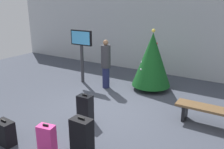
# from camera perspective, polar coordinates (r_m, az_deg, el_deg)

# --- Properties ---
(ground_plane) EXTENTS (16.00, 16.00, 0.00)m
(ground_plane) POSITION_cam_1_polar(r_m,az_deg,el_deg) (6.91, -1.57, -8.79)
(ground_plane) COLOR #424754
(back_wall) EXTENTS (16.00, 0.20, 3.27)m
(back_wall) POSITION_cam_1_polar(r_m,az_deg,el_deg) (10.29, 12.19, 9.13)
(back_wall) COLOR #B7BCC1
(back_wall) RESTS_ON ground_plane
(holiday_tree) EXTENTS (1.33, 1.33, 2.10)m
(holiday_tree) POSITION_cam_1_polar(r_m,az_deg,el_deg) (8.36, 9.36, 3.50)
(holiday_tree) COLOR #4C3319
(holiday_tree) RESTS_ON ground_plane
(flight_info_kiosk) EXTENTS (0.89, 0.12, 1.96)m
(flight_info_kiosk) POSITION_cam_1_polar(r_m,az_deg,el_deg) (9.02, -7.16, 6.59)
(flight_info_kiosk) COLOR #333338
(flight_info_kiosk) RESTS_ON ground_plane
(waiting_bench) EXTENTS (1.78, 0.44, 0.48)m
(waiting_bench) POSITION_cam_1_polar(r_m,az_deg,el_deg) (6.54, 22.50, -8.21)
(waiting_bench) COLOR brown
(waiting_bench) RESTS_ON ground_plane
(traveller_0) EXTENTS (0.35, 0.35, 1.72)m
(traveller_0) POSITION_cam_1_polar(r_m,az_deg,el_deg) (8.45, -1.46, 2.72)
(traveller_0) COLOR #1E234C
(traveller_0) RESTS_ON ground_plane
(suitcase_0) EXTENTS (0.45, 0.28, 0.59)m
(suitcase_0) POSITION_cam_1_polar(r_m,az_deg,el_deg) (5.88, -23.75, -12.39)
(suitcase_0) COLOR black
(suitcase_0) RESTS_ON ground_plane
(suitcase_1) EXTENTS (0.39, 0.28, 0.61)m
(suitcase_1) POSITION_cam_1_polar(r_m,az_deg,el_deg) (5.37, -15.05, -14.23)
(suitcase_1) COLOR #E5388C
(suitcase_1) RESTS_ON ground_plane
(suitcase_3) EXTENTS (0.38, 0.27, 0.76)m
(suitcase_3) POSITION_cam_1_polar(r_m,az_deg,el_deg) (6.30, -6.30, -7.96)
(suitcase_3) COLOR black
(suitcase_3) RESTS_ON ground_plane
(suitcase_4) EXTENTS (0.43, 0.28, 0.83)m
(suitcase_4) POSITION_cam_1_polar(r_m,az_deg,el_deg) (5.08, -7.07, -14.28)
(suitcase_4) COLOR black
(suitcase_4) RESTS_ON ground_plane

